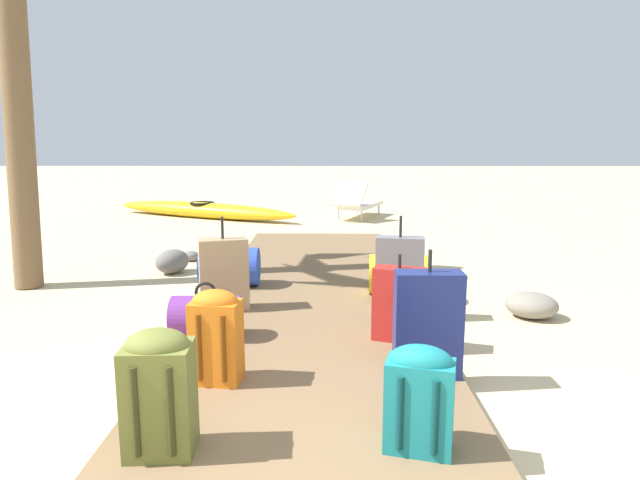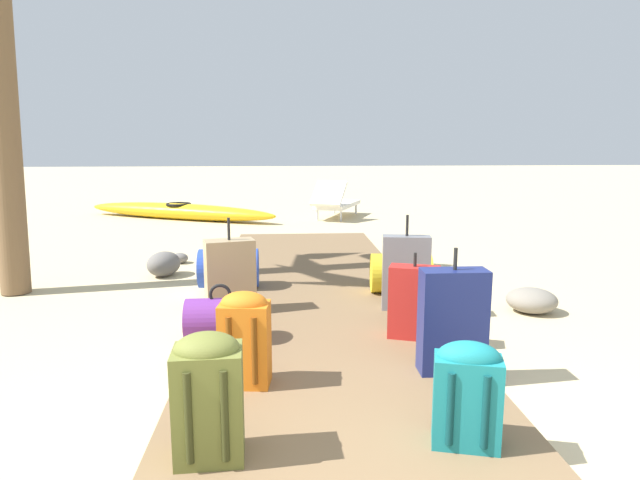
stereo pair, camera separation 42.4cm
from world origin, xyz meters
name	(u,v)px [view 1 (the left image)]	position (x,y,z in m)	size (l,w,h in m)	color
ground_plane	(311,327)	(0.00, 2.86, 0.00)	(60.00, 60.00, 0.00)	#CCB789
boardwalk	(313,299)	(0.00, 3.57, 0.04)	(1.95, 7.14, 0.08)	brown
backpack_orange	(216,334)	(-0.55, 1.63, 0.38)	(0.31, 0.25, 0.58)	orange
duffel_bag_purple	(206,316)	(-0.77, 2.41, 0.24)	(0.51, 0.32, 0.43)	#6B2D84
suitcase_tan	(224,274)	(-0.77, 3.11, 0.39)	(0.46, 0.31, 0.82)	tan
suitcase_grey	(399,274)	(0.75, 3.08, 0.41)	(0.43, 0.22, 0.83)	slate
duffel_bag_blue	(230,266)	(-0.86, 3.92, 0.28)	(0.59, 0.39, 0.50)	#2847B7
backpack_olive	(159,388)	(-0.66, 0.85, 0.40)	(0.32, 0.28, 0.61)	olive
suitcase_red	(399,304)	(0.65, 2.36, 0.35)	(0.40, 0.28, 0.65)	red
backpack_teal	(420,396)	(0.56, 0.87, 0.36)	(0.35, 0.26, 0.52)	#197A7F
duffel_bag_yellow	(399,274)	(0.82, 3.62, 0.27)	(0.61, 0.43, 0.49)	gold
suitcase_navy	(428,324)	(0.75, 1.73, 0.41)	(0.42, 0.18, 0.81)	navy
lounge_chair	(357,202)	(0.74, 9.46, 0.33)	(1.15, 1.67, 0.77)	white
kayak	(202,210)	(-2.37, 9.53, 0.16)	(4.11, 2.33, 0.32)	gold
rock_right_near	(532,305)	(1.93, 3.14, 0.11)	(0.39, 0.45, 0.23)	gray
rock_left_far	(172,261)	(-1.68, 4.76, 0.14)	(0.43, 0.33, 0.28)	slate
rock_left_near	(191,256)	(-1.63, 5.44, 0.07)	(0.21, 0.19, 0.13)	slate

